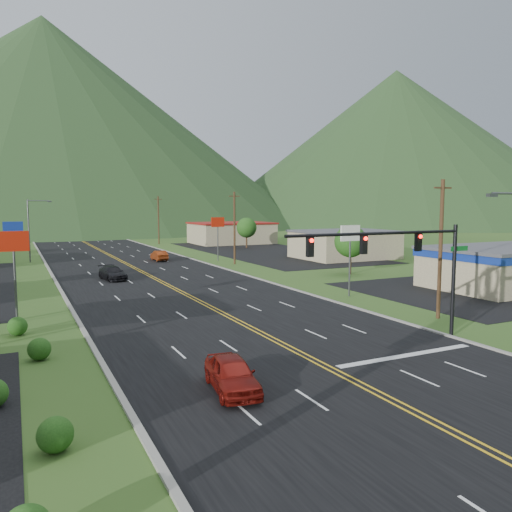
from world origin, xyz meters
name	(u,v)px	position (x,y,z in m)	size (l,w,h in m)	color
traffic_signal	(405,254)	(6.48, 14.00, 5.33)	(13.10, 0.43, 7.00)	black
streetlight_west	(31,226)	(-11.68, 70.00, 5.18)	(3.28, 0.25, 9.00)	#59595E
building_east_near	(508,265)	(30.00, 25.00, 2.27)	(15.40, 10.40, 4.10)	#C5B788
building_east_mid	(344,244)	(32.00, 55.00, 2.16)	(14.40, 11.40, 4.30)	#C5B788
building_east_far	(232,233)	(28.00, 90.00, 2.26)	(16.40, 12.40, 4.50)	#C5B788
pole_sign_west_a	(14,251)	(-14.00, 30.00, 5.05)	(2.00, 0.18, 6.40)	#59595E
pole_sign_west_b	(13,234)	(-14.00, 52.00, 5.05)	(2.00, 0.18, 6.40)	#59595E
pole_sign_east_a	(350,240)	(13.00, 28.00, 5.05)	(2.00, 0.18, 6.40)	#59595E
pole_sign_east_b	(218,227)	(13.00, 60.00, 5.05)	(2.00, 0.18, 6.40)	#59595E
tree_east_a	(351,241)	(22.00, 40.00, 3.89)	(3.84, 3.84, 5.82)	#382314
tree_east_b	(247,228)	(26.00, 78.00, 3.89)	(3.84, 3.84, 5.82)	#382314
utility_pole_a	(441,248)	(13.50, 18.00, 5.13)	(1.60, 0.28, 10.00)	#382314
utility_pole_b	(234,227)	(13.50, 55.00, 5.13)	(1.60, 0.28, 10.00)	#382314
utility_pole_c	(159,220)	(13.50, 95.00, 5.13)	(1.60, 0.28, 10.00)	#382314
utility_pole_d	(121,216)	(13.50, 135.00, 5.13)	(1.60, 0.28, 10.00)	#382314
mountain_n	(46,122)	(0.00, 220.00, 42.50)	(220.00, 220.00, 85.00)	#1C3D1B
mountain_ne	(395,147)	(147.84, 176.19, 35.00)	(180.00, 180.00, 70.00)	#1C3D1B
car_red_near	(232,375)	(-5.59, 11.41, 0.76)	(1.80, 4.47, 1.52)	maroon
car_dark_mid	(113,273)	(-4.39, 47.39, 0.72)	(2.03, 5.00, 1.45)	black
car_red_far	(159,256)	(5.20, 63.80, 0.74)	(1.56, 4.48, 1.47)	maroon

